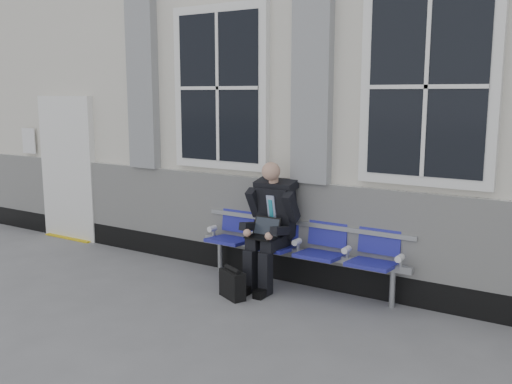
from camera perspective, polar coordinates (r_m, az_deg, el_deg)
The scene contains 5 objects.
ground at distance 5.12m, azimuth 6.89°, elevation -15.49°, with size 70.00×70.00×0.00m, color slate.
station_building at distance 7.92m, azimuth 18.29°, elevation 9.60°, with size 14.40×4.40×4.49m.
bench at distance 6.46m, azimuth 4.41°, elevation -4.85°, with size 2.60×0.47×0.91m.
businessman at distance 6.44m, azimuth 1.52°, elevation -2.84°, with size 0.58×0.78×1.44m.
briefcase at distance 6.23m, azimuth -2.38°, elevation -9.15°, with size 0.37×0.27×0.35m.
Camera 1 is at (1.98, -4.19, 2.18)m, focal length 40.00 mm.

